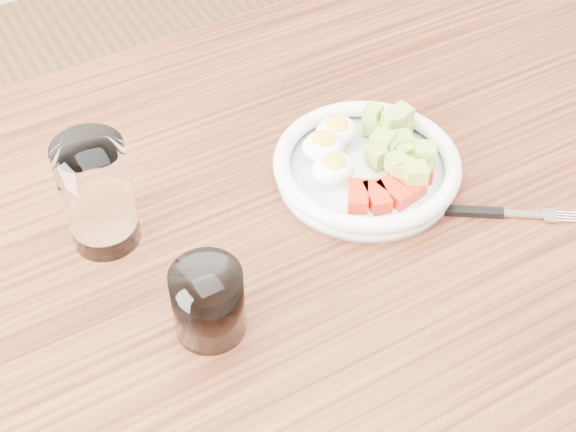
% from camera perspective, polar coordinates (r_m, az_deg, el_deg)
% --- Properties ---
extents(dining_table, '(1.50, 0.90, 0.77)m').
position_cam_1_polar(dining_table, '(1.01, 0.78, -5.28)').
color(dining_table, brown).
rests_on(dining_table, ground).
extents(bowl, '(0.23, 0.23, 0.06)m').
position_cam_1_polar(bowl, '(0.99, 5.65, 3.77)').
color(bowl, white).
rests_on(bowl, dining_table).
extents(fork, '(0.16, 0.11, 0.01)m').
position_cam_1_polar(fork, '(0.98, 13.99, 0.25)').
color(fork, black).
rests_on(fork, dining_table).
extents(water_glass, '(0.08, 0.08, 0.14)m').
position_cam_1_polar(water_glass, '(0.90, -13.40, 1.49)').
color(water_glass, white).
rests_on(water_glass, dining_table).
extents(coffee_glass, '(0.07, 0.07, 0.08)m').
position_cam_1_polar(coffee_glass, '(0.82, -5.69, -6.13)').
color(coffee_glass, white).
rests_on(coffee_glass, dining_table).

